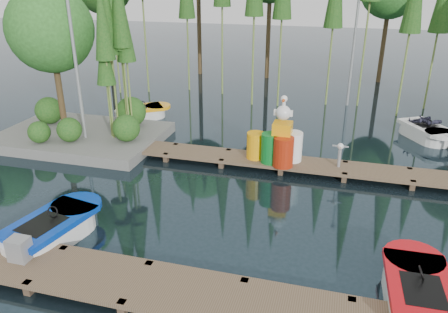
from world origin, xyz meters
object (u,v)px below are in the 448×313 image
(boat_red, at_px, (418,294))
(drum_cluster, at_px, (282,144))
(island, at_px, (69,58))
(utility_cabinet, at_px, (19,249))
(boat_yellow_far, at_px, (141,112))
(yellow_barrel, at_px, (256,145))
(boat_blue, at_px, (53,230))

(boat_red, bearing_deg, drum_cluster, 120.68)
(island, height_order, utility_cabinet, island)
(drum_cluster, bearing_deg, boat_yellow_far, 150.38)
(island, height_order, drum_cluster, island)
(island, height_order, boat_yellow_far, island)
(boat_red, bearing_deg, utility_cabinet, -173.70)
(island, distance_m, drum_cluster, 8.62)
(utility_cabinet, bearing_deg, yellow_barrel, 61.27)
(island, height_order, boat_blue, island)
(boat_blue, bearing_deg, yellow_barrel, 66.65)
(boat_blue, distance_m, drum_cluster, 7.44)
(utility_cabinet, height_order, yellow_barrel, yellow_barrel)
(boat_yellow_far, relative_size, drum_cluster, 1.20)
(island, bearing_deg, boat_red, -29.15)
(boat_blue, distance_m, boat_red, 8.45)
(boat_red, relative_size, boat_yellow_far, 1.03)
(utility_cabinet, xyz_separation_m, yellow_barrel, (3.84, 7.00, 0.19))
(island, xyz_separation_m, boat_blue, (3.42, -6.54, -2.91))
(boat_blue, relative_size, boat_yellow_far, 1.11)
(yellow_barrel, bearing_deg, island, 173.86)
(utility_cabinet, bearing_deg, island, 114.30)
(island, bearing_deg, utility_cabinet, -65.70)
(boat_yellow_far, distance_m, drum_cluster, 8.10)
(boat_red, height_order, utility_cabinet, boat_red)
(island, height_order, yellow_barrel, island)
(utility_cabinet, bearing_deg, drum_cluster, 55.16)
(boat_red, relative_size, yellow_barrel, 3.11)
(island, distance_m, boat_blue, 7.93)
(boat_red, relative_size, drum_cluster, 1.23)
(boat_red, xyz_separation_m, yellow_barrel, (-4.51, 5.83, 0.48))
(yellow_barrel, bearing_deg, drum_cluster, -9.89)
(boat_blue, xyz_separation_m, boat_yellow_far, (-2.15, 9.58, -0.01))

